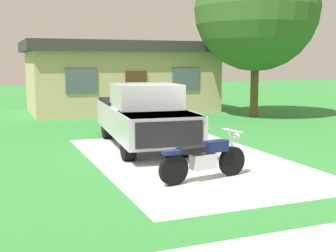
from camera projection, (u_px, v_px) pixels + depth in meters
name	position (u px, v px, depth m)	size (l,w,h in m)	color
ground_plane	(188.00, 160.00, 11.76)	(80.00, 80.00, 0.00)	#34873A
driveway_pad	(188.00, 160.00, 11.76)	(4.80, 8.08, 0.01)	#BBBBBB
motorcycle	(205.00, 159.00, 9.68)	(2.20, 0.76, 1.09)	black
pickup_truck	(143.00, 115.00, 13.56)	(2.51, 5.78, 1.90)	black
shade_tree	(257.00, 8.00, 20.06)	(5.57, 5.57, 7.67)	brown
neighbor_house	(121.00, 76.00, 23.10)	(9.60, 5.60, 3.50)	tan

